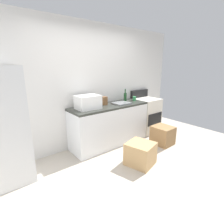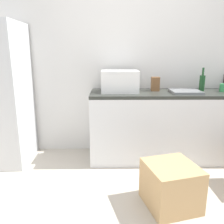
% 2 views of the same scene
% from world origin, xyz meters
% --- Properties ---
extents(ground_plane, '(6.00, 6.00, 0.00)m').
position_xyz_m(ground_plane, '(0.00, 0.00, 0.00)').
color(ground_plane, '#B2A899').
extents(wall_back, '(5.00, 0.10, 2.60)m').
position_xyz_m(wall_back, '(0.00, 1.55, 1.30)').
color(wall_back, silver).
rests_on(wall_back, ground_plane).
extents(kitchen_counter, '(1.80, 0.60, 0.90)m').
position_xyz_m(kitchen_counter, '(0.30, 1.20, 0.45)').
color(kitchen_counter, silver).
rests_on(kitchen_counter, ground_plane).
extents(microwave, '(0.46, 0.34, 0.27)m').
position_xyz_m(microwave, '(-0.23, 1.22, 1.04)').
color(microwave, white).
rests_on(microwave, kitchen_counter).
extents(sink_basin, '(0.36, 0.32, 0.03)m').
position_xyz_m(sink_basin, '(0.59, 1.14, 0.92)').
color(sink_basin, slate).
rests_on(sink_basin, kitchen_counter).
extents(wine_bottle, '(0.07, 0.07, 0.30)m').
position_xyz_m(wine_bottle, '(0.85, 1.30, 1.01)').
color(wine_bottle, '#193F1E').
rests_on(wine_bottle, kitchen_counter).
extents(coffee_mug, '(0.08, 0.08, 0.10)m').
position_xyz_m(coffee_mug, '(1.09, 1.23, 0.95)').
color(coffee_mug, '#338C4C').
rests_on(coffee_mug, kitchen_counter).
extents(knife_block, '(0.10, 0.10, 0.18)m').
position_xyz_m(knife_block, '(0.24, 1.30, 0.99)').
color(knife_block, brown).
rests_on(knife_block, kitchen_counter).
extents(cardboard_box_medium, '(0.54, 0.56, 0.40)m').
position_xyz_m(cardboard_box_medium, '(0.20, 0.18, 0.20)').
color(cardboard_box_medium, tan).
rests_on(cardboard_box_medium, ground_plane).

